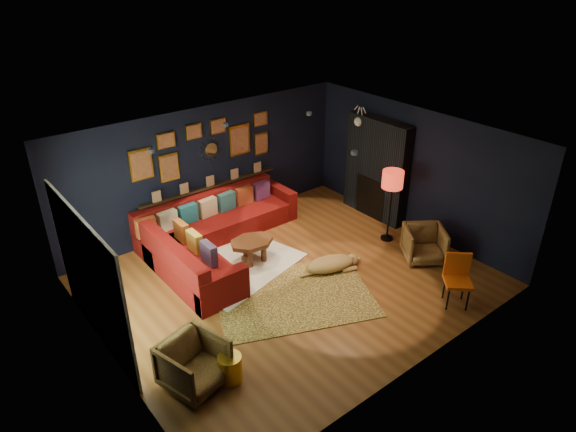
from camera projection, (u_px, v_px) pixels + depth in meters
floor at (291, 281)px, 9.24m from camera, size 6.50×6.50×0.00m
room_walls at (291, 202)px, 8.50m from camera, size 6.50×6.50×6.50m
sectional at (208, 237)px, 10.01m from camera, size 3.41×2.69×0.86m
ledge at (210, 186)px, 10.67m from camera, size 3.20×0.12×0.04m
gallery_wall at (206, 146)px, 10.27m from camera, size 3.15×0.04×1.02m
sunburst_mirror at (211, 150)px, 10.39m from camera, size 0.47×0.16×0.47m
fireplace at (376, 172)px, 11.09m from camera, size 0.31×1.60×2.20m
deer_head at (364, 120)px, 10.98m from camera, size 0.50×0.28×0.45m
sliding_door at (91, 280)px, 7.38m from camera, size 0.06×2.80×2.20m
ceiling_spots at (261, 134)px, 8.60m from camera, size 3.30×2.50×0.06m
shag_rug at (238, 266)px, 9.66m from camera, size 2.59×2.15×0.03m
leopard_rug at (294, 296)px, 8.84m from camera, size 3.15×2.75×0.02m
coffee_table at (252, 244)px, 9.66m from camera, size 0.94×0.75×0.43m
pouf at (188, 263)px, 9.39m from camera, size 0.54×0.54×0.36m
armchair_left at (194, 362)px, 6.90m from camera, size 0.94×0.90×0.80m
armchair_right at (424, 243)px, 9.72m from camera, size 0.98×0.97×0.74m
gold_stool at (230, 368)px, 7.05m from camera, size 0.33×0.33×0.42m
orange_chair at (458, 275)px, 8.48m from camera, size 0.60×0.60×0.90m
floor_lamp at (392, 183)px, 9.99m from camera, size 0.42×0.42×1.51m
dog at (330, 261)px, 9.43m from camera, size 1.41×1.01×0.40m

